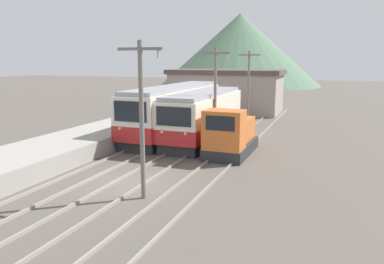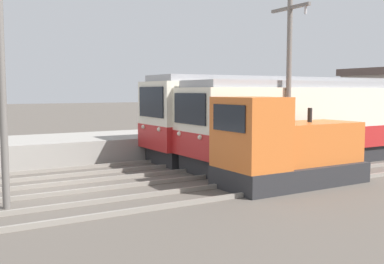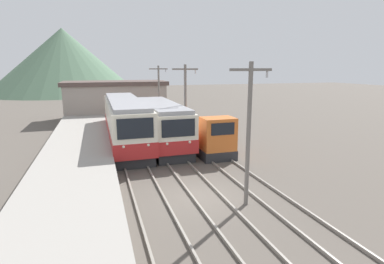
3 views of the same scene
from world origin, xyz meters
name	(u,v)px [view 1 (image 1 of 3)]	position (x,y,z in m)	size (l,w,h in m)	color
ground_plane	(128,183)	(0.00, 0.00, 0.00)	(200.00, 200.00, 0.00)	#564F47
platform_left	(27,160)	(-6.25, 0.00, 0.52)	(4.50, 54.00, 1.03)	gray
track_left	(83,175)	(-2.60, 0.00, 0.07)	(1.54, 60.00, 0.14)	gray
track_center	(132,182)	(0.20, 0.00, 0.07)	(1.54, 60.00, 0.14)	gray
track_right	(189,189)	(3.20, 0.00, 0.07)	(1.54, 60.00, 0.14)	gray
commuter_train_left	(175,112)	(-2.60, 11.84, 1.79)	(2.84, 14.12, 3.87)	#28282B
commuter_train_center	(204,118)	(0.20, 10.62, 1.68)	(2.84, 11.19, 3.60)	#28282B
shunting_locomotive	(230,136)	(3.20, 7.07, 1.21)	(2.40, 5.25, 3.00)	#28282B
catenary_mast_near	(142,115)	(1.71, -1.57, 3.63)	(2.00, 0.20, 6.64)	slate
catenary_mast_mid	(215,94)	(1.71, 8.57, 3.63)	(2.00, 0.20, 6.64)	slate
catenary_mast_far	(249,85)	(1.71, 18.70, 3.63)	(2.00, 0.20, 6.64)	slate
station_building	(226,91)	(-2.47, 26.00, 2.41)	(12.60, 6.30, 4.78)	gray
mountain_backdrop	(240,50)	(-12.18, 71.52, 8.15)	(36.86, 36.86, 16.30)	#517056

